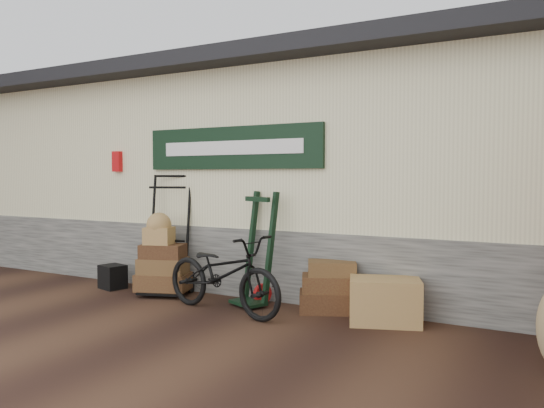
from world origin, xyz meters
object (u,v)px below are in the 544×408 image
Objects in this scene: wicker_hamper at (385,301)px; porter_trolley at (168,233)px; suitcase_stack at (329,286)px; bicycle at (223,269)px; black_trunk at (113,277)px; green_barrow at (257,249)px.

porter_trolley is at bearing 178.59° from wicker_hamper.
suitcase_stack is 0.39× the size of bicycle.
wicker_hamper is (3.03, -0.07, -0.58)m from porter_trolley.
porter_trolley reaches higher than black_trunk.
wicker_hamper is 3.89m from black_trunk.
suitcase_stack is at bearing -16.49° from porter_trolley.
wicker_hamper is at bearing -64.39° from bicycle.
wicker_hamper is at bearing -20.23° from porter_trolley.
suitcase_stack is at bearing 29.09° from green_barrow.
green_barrow reaches higher than black_trunk.
porter_trolley is 2.37m from suitcase_stack.
black_trunk is 2.17m from bicycle.
green_barrow is at bearing -19.28° from porter_trolley.
black_trunk is at bearing -153.52° from green_barrow.
bicycle is (-1.07, -0.63, 0.21)m from suitcase_stack.
green_barrow is 0.99m from suitcase_stack.
bicycle is (2.11, -0.36, 0.34)m from black_trunk.
porter_trolley reaches higher than wicker_hamper.
black_trunk is (-3.17, -0.27, -0.14)m from suitcase_stack.
porter_trolley is 0.93× the size of bicycle.
bicycle is at bearing -9.80° from black_trunk.
green_barrow is 2.03× the size of suitcase_stack.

